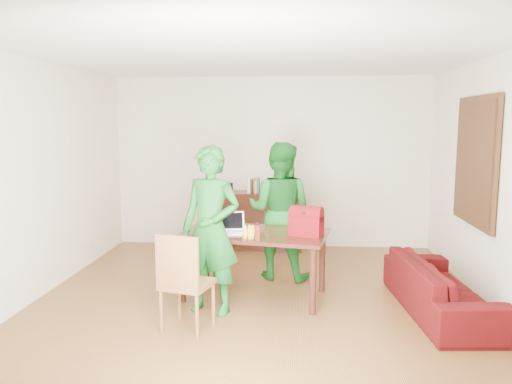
# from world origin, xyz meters

# --- Properties ---
(room) EXTENTS (5.20, 5.70, 2.90)m
(room) POSITION_xyz_m (0.01, 0.13, 1.31)
(room) COLOR #4A2C12
(room) RESTS_ON ground
(table) EXTENTS (1.75, 1.18, 0.76)m
(table) POSITION_xyz_m (-0.05, 0.31, 0.66)
(table) COLOR black
(table) RESTS_ON ground
(chair) EXTENTS (0.53, 0.52, 0.97)m
(chair) POSITION_xyz_m (-0.62, -0.66, 0.28)
(chair) COLOR brown
(chair) RESTS_ON ground
(person_near) EXTENTS (0.74, 0.59, 1.76)m
(person_near) POSITION_xyz_m (-0.46, -0.18, 0.88)
(person_near) COLOR #12551A
(person_near) RESTS_ON ground
(person_far) EXTENTS (0.98, 0.84, 1.75)m
(person_far) POSITION_xyz_m (0.20, 1.06, 0.87)
(person_far) COLOR #155F1A
(person_far) RESTS_ON ground
(laptop) EXTENTS (0.36, 0.29, 0.22)m
(laptop) POSITION_xyz_m (-0.30, 0.22, 0.80)
(laptop) COLOR white
(laptop) RESTS_ON table
(bananas) EXTENTS (0.17, 0.12, 0.06)m
(bananas) POSITION_xyz_m (-0.08, -0.06, 0.79)
(bananas) COLOR gold
(bananas) RESTS_ON table
(bottle) EXTENTS (0.08, 0.08, 0.19)m
(bottle) POSITION_xyz_m (0.02, -0.10, 0.85)
(bottle) COLOR #541D13
(bottle) RESTS_ON table
(red_bag) EXTENTS (0.40, 0.31, 0.26)m
(red_bag) POSITION_xyz_m (0.53, 0.19, 0.89)
(red_bag) COLOR maroon
(red_bag) RESTS_ON table
(sofa) EXTENTS (0.90, 1.92, 0.54)m
(sofa) POSITION_xyz_m (1.95, 0.00, 0.27)
(sofa) COLOR #3B070A
(sofa) RESTS_ON ground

